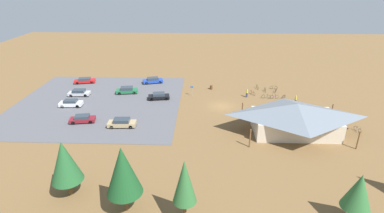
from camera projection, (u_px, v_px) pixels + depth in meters
ground at (222, 106)px, 58.53m from camera, size 160.00×160.00×0.00m
parking_lot_asphalt at (99, 102)px, 60.30m from camera, size 32.29×31.87×0.05m
bike_pavilion at (296, 116)px, 47.85m from camera, size 16.00×10.30×4.98m
trash_bin at (211, 87)px, 67.09m from camera, size 0.60×0.60×0.90m
lot_sign at (192, 89)px, 63.22m from camera, size 0.56×0.08×2.20m
pine_east at (185, 182)px, 29.54m from camera, size 2.43×2.43×7.26m
pine_center at (359, 192)px, 29.45m from camera, size 2.87×2.87×6.00m
pine_west at (123, 171)px, 30.70m from camera, size 3.78×3.78×7.87m
pine_midwest at (65, 161)px, 33.32m from camera, size 3.53×3.53×7.00m
bicycle_yellow_yard_front at (341, 125)px, 50.43m from camera, size 0.99×1.48×0.89m
bicycle_white_yard_right at (265, 90)px, 65.82m from camera, size 0.48×1.71×0.83m
bicycle_green_edge_north at (343, 120)px, 52.07m from camera, size 0.48×1.76×0.82m
bicycle_red_by_bin at (252, 93)px, 64.05m from camera, size 0.96×1.59×0.88m
bicycle_orange_mid_cluster at (274, 88)px, 67.20m from camera, size 1.67×0.48×0.84m
bicycle_silver_yard_left at (358, 130)px, 48.95m from camera, size 0.55×1.75×0.84m
bicycle_blue_near_porch at (276, 91)px, 65.31m from camera, size 0.74×1.63×0.89m
bicycle_black_back_row at (284, 97)px, 62.13m from camera, size 1.16×1.23×0.79m
bicycle_purple_edge_south at (274, 97)px, 62.05m from camera, size 1.81×0.48×0.90m
bicycle_teal_lone_east at (266, 97)px, 62.16m from camera, size 1.85×0.48×0.91m
bicycle_yellow_lone_west at (257, 87)px, 67.42m from camera, size 0.48×1.72×0.84m
car_green_front_row at (127, 90)px, 64.62m from camera, size 4.73×2.54×1.42m
car_tan_inner_stall at (122, 123)px, 50.37m from camera, size 4.71×2.11×1.44m
car_black_far_end at (159, 96)px, 61.58m from camera, size 4.51×2.53×1.34m
car_white_near_entry at (71, 103)px, 58.12m from camera, size 4.34×1.98×1.35m
car_maroon_end_stall at (82, 119)px, 51.90m from camera, size 4.47×2.48×1.30m
car_blue_mid_lot at (153, 80)px, 70.73m from camera, size 4.89×2.99×1.36m
car_silver_second_row at (79, 93)px, 63.34m from camera, size 4.46×2.11×1.35m
car_red_aisle_side at (85, 80)px, 70.76m from camera, size 4.97×2.76×1.24m
visitor_at_bikes at (296, 99)px, 59.44m from camera, size 0.40×0.36×1.73m
visitor_near_lot at (247, 93)px, 62.59m from camera, size 0.36×0.36×1.76m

